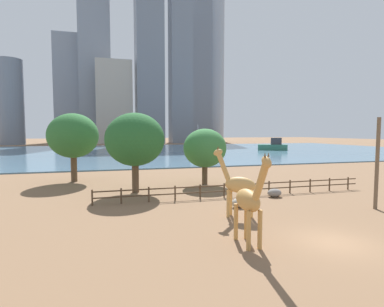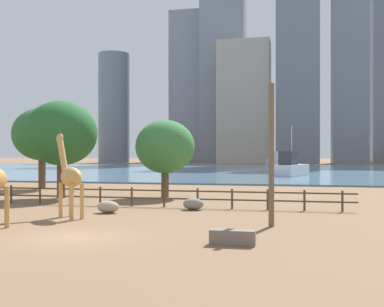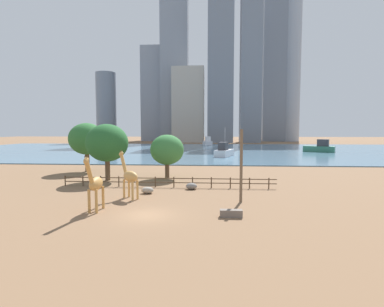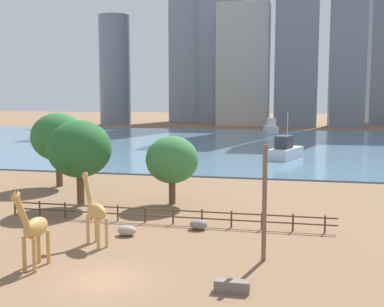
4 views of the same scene
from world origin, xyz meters
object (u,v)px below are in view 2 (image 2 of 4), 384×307
Objects in this scene: boulder_by_pole at (108,207)px; utility_pole at (271,155)px; tree_left_large at (42,134)px; tree_right_tall at (165,147)px; boat_sailboat at (290,167)px; tree_center_broad at (61,133)px; feeding_trough at (233,237)px; boat_ferry at (273,161)px; boulder_near_fence at (193,204)px; giraffe_tall at (70,177)px.

utility_pole is at bearing -18.26° from boulder_by_pole.
tree_left_large reaches higher than tree_right_tall.
boulder_by_pole is 46.25m from boat_sailboat.
utility_pole is 16.78m from tree_right_tall.
tree_center_broad is 0.88× the size of boat_sailboat.
boat_ferry is at bearing 92.00° from feeding_trough.
boat_sailboat is at bearing 88.47° from feeding_trough.
feeding_trough is 0.20× the size of boat_sailboat.
feeding_trough is 0.20× the size of boat_ferry.
boulder_near_fence is at bearing 109.90° from feeding_trough.
boulder_near_fence is at bearing 131.44° from utility_pole.
boat_ferry is (-5.13, 106.31, -2.03)m from utility_pole.
tree_left_large is 15.76m from tree_right_tall.
utility_pole is at bearing -144.35° from giraffe_tall.
boat_sailboat is at bearing 74.55° from tree_right_tall.
giraffe_tall is 13.35m from tree_right_tall.
boulder_by_pole is 0.17× the size of tree_left_large.
tree_right_tall is at bearing 113.05° from feeding_trough.
feeding_trough is 0.28× the size of tree_right_tall.
boulder_near_fence is (-5.22, 5.92, -3.16)m from utility_pole.
feeding_trough is 23.59m from tree_center_broad.
boat_sailboat is (24.03, 28.45, -4.03)m from tree_left_large.
utility_pole reaches higher than giraffe_tall.
giraffe_tall is at bearing -56.49° from tree_left_large.
tree_center_broad is at bearing 161.97° from boat_ferry.
boat_sailboat reaches higher than utility_pole.
giraffe_tall is 11.76m from feeding_trough.
utility_pole is 0.80× the size of boat_sailboat.
tree_right_tall is (7.97, 2.45, -1.08)m from tree_center_broad.
giraffe_tall is 3.63× the size of boulder_by_pole.
giraffe_tall is 0.70× the size of utility_pole.
giraffe_tall is at bearing 149.21° from feeding_trough.
tree_center_broad is 95.68m from boat_ferry.
boulder_near_fence is 9.75m from tree_right_tall.
giraffe_tall is 8.07m from boulder_near_fence.
utility_pole is 106.46m from boat_ferry.
boat_sailboat reaches higher than boulder_near_fence.
utility_pole is (11.20, -0.84, 1.23)m from giraffe_tall.
feeding_trough is at bearing -43.96° from boulder_by_pole.
boulder_near_fence is 14.15m from tree_center_broad.
boat_sailboat reaches higher than boulder_by_pole.
boat_sailboat is at bearing 64.64° from tree_center_broad.
feeding_trough is 53.51m from boat_sailboat.
boat_sailboat is at bearing 174.53° from boat_ferry.
tree_center_broad is 8.41m from tree_right_tall.
tree_left_large is at bearing 132.08° from feeding_trough.
boat_ferry is at bearing 87.34° from boulder_by_pole.
tree_right_tall reaches higher than boulder_near_fence.
boat_ferry is (4.78, 103.05, 1.13)m from boulder_by_pole.
tree_left_large is at bearing 143.01° from boulder_near_fence.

